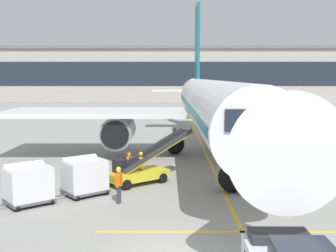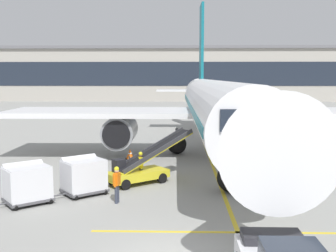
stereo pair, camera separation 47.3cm
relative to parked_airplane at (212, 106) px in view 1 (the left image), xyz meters
name	(u,v)px [view 1 (the left image)]	position (x,y,z in m)	size (l,w,h in m)	color
parked_airplane	(212,106)	(0.00, 0.00, 0.00)	(30.60, 40.22, 13.73)	white
belt_loader	(141,168)	(-4.74, -8.08, -2.86)	(5.00, 4.29, 2.85)	gold
baggage_cart_lead	(84,175)	(-7.43, -10.44, -2.70)	(2.62, 2.50, 1.91)	#515156
baggage_cart_second	(28,183)	(-9.71, -12.05, -2.70)	(2.62, 2.50, 1.91)	#515156
ground_crew_by_loader	(141,165)	(-4.75, -8.01, -2.70)	(0.33, 0.56, 1.74)	#333847
ground_crew_by_carts	(119,182)	(-5.53, -11.87, -2.70)	(0.33, 0.56, 1.74)	#333847
safety_cone_engine_keepout	(96,166)	(-7.78, -5.21, -3.40)	(0.55, 0.55, 0.63)	black
safety_cone_wingtip	(128,154)	(-6.12, -1.43, -3.33)	(0.67, 0.67, 0.76)	black
apron_guidance_line_lead_in	(208,157)	(-0.36, -0.72, -3.70)	(0.20, 110.00, 0.01)	yellow
apron_guidance_line_stop_bar	(252,232)	(0.01, -15.49, -3.70)	(12.00, 0.20, 0.01)	yellow
terminal_building	(175,74)	(-1.80, 78.26, 2.77)	(134.03, 22.28, 13.05)	#A8A399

